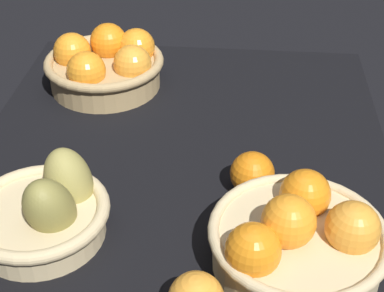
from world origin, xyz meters
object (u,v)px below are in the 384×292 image
basket_far_right (298,239)px  basket_near_left (106,65)px  basket_near_right_pears (46,211)px  loose_orange_front_gap (252,174)px

basket_far_right → basket_near_left: bearing=-142.2°
basket_near_right_pears → basket_far_right: bearing=85.0°
basket_near_left → basket_near_right_pears: bearing=0.7°
basket_far_right → basket_near_left: basket_far_right is taller
basket_near_right_pears → basket_near_left: bearing=-179.3°
basket_far_right → loose_orange_front_gap: bearing=-158.1°
basket_near_right_pears → loose_orange_front_gap: basket_near_right_pears is taller
basket_near_right_pears → basket_near_left: (-43.22, -0.53, 0.89)cm
basket_near_right_pears → basket_near_left: basket_near_right_pears is taller
basket_near_left → basket_far_right: bearing=37.8°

